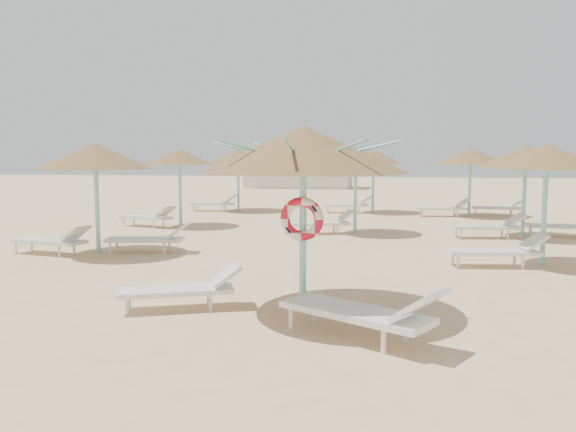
# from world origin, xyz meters

# --- Properties ---
(ground) EXTENTS (120.00, 120.00, 0.00)m
(ground) POSITION_xyz_m (0.00, 0.00, 0.00)
(ground) COLOR #DEB587
(ground) RESTS_ON ground
(main_palapa) EXTENTS (3.18, 3.18, 2.85)m
(main_palapa) POSITION_xyz_m (0.22, 0.16, 2.48)
(main_palapa) COLOR #7BD5D2
(main_palapa) RESTS_ON ground
(lounger_main_a) EXTENTS (1.96, 1.25, 0.69)m
(lounger_main_a) POSITION_xyz_m (-1.61, -0.11, 0.33)
(lounger_main_a) COLOR white
(lounger_main_a) RESTS_ON ground
(lounger_main_b) EXTENTS (2.26, 1.66, 0.81)m
(lounger_main_b) POSITION_xyz_m (1.25, -1.12, 0.38)
(lounger_main_b) COLOR white
(lounger_main_b) RESTS_ON ground
(palapa_field) EXTENTS (15.35, 14.40, 2.72)m
(palapa_field) POSITION_xyz_m (-0.21, 10.88, 2.31)
(palapa_field) COLOR #7BD5D2
(palapa_field) RESTS_ON ground
(service_hut) EXTENTS (8.40, 4.40, 3.25)m
(service_hut) POSITION_xyz_m (-6.00, 35.00, 1.64)
(service_hut) COLOR silver
(service_hut) RESTS_ON ground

